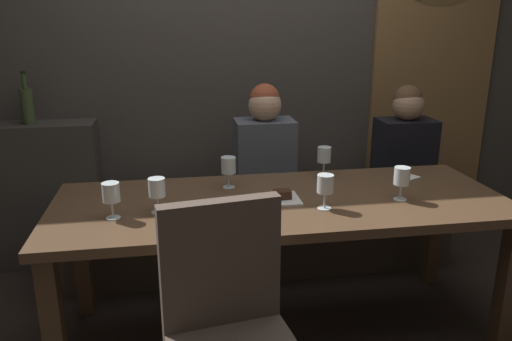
{
  "coord_description": "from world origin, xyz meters",
  "views": [
    {
      "loc": [
        -0.5,
        -2.24,
        1.59
      ],
      "look_at": [
        -0.1,
        0.16,
        0.84
      ],
      "focal_mm": 35.17,
      "sensor_mm": 36.0,
      "label": 1
    }
  ],
  "objects": [
    {
      "name": "ground",
      "position": [
        0.0,
        0.0,
        0.0
      ],
      "size": [
        9.0,
        9.0,
        0.0
      ],
      "primitive_type": "plane",
      "color": "black"
    },
    {
      "name": "back_wall_tiled",
      "position": [
        0.0,
        1.22,
        1.5
      ],
      "size": [
        6.0,
        0.12,
        3.0
      ],
      "primitive_type": "cube",
      "color": "#423D38",
      "rests_on": "ground"
    },
    {
      "name": "arched_door",
      "position": [
        1.35,
        1.15,
        1.36
      ],
      "size": [
        0.9,
        0.05,
        2.55
      ],
      "color": "olive",
      "rests_on": "ground"
    },
    {
      "name": "back_counter",
      "position": [
        -1.55,
        1.04,
        0.47
      ],
      "size": [
        1.1,
        0.28,
        0.95
      ],
      "primitive_type": "cube",
      "color": "#38342F",
      "rests_on": "ground"
    },
    {
      "name": "dining_table",
      "position": [
        0.0,
        0.0,
        0.65
      ],
      "size": [
        2.2,
        0.84,
        0.74
      ],
      "color": "#493422",
      "rests_on": "ground"
    },
    {
      "name": "banquette_bench",
      "position": [
        0.0,
        0.7,
        0.23
      ],
      "size": [
        2.5,
        0.44,
        0.45
      ],
      "color": "#40352A",
      "rests_on": "ground"
    },
    {
      "name": "chair_near_side",
      "position": [
        -0.34,
        -0.72,
        0.56
      ],
      "size": [
        0.5,
        0.5,
        0.98
      ],
      "color": "brown",
      "rests_on": "ground"
    },
    {
      "name": "diner_redhead",
      "position": [
        0.04,
        0.7,
        0.81
      ],
      "size": [
        0.36,
        0.24,
        0.76
      ],
      "color": "#4C515B",
      "rests_on": "banquette_bench"
    },
    {
      "name": "diner_bearded",
      "position": [
        0.97,
        0.72,
        0.79
      ],
      "size": [
        0.36,
        0.24,
        0.73
      ],
      "color": "black",
      "rests_on": "banquette_bench"
    },
    {
      "name": "wine_bottle_pale_label",
      "position": [
        -1.39,
        1.03,
        1.07
      ],
      "size": [
        0.08,
        0.08,
        0.33
      ],
      "color": "#384728",
      "rests_on": "back_counter"
    },
    {
      "name": "wine_glass_end_right",
      "position": [
        -0.78,
        -0.12,
        0.86
      ],
      "size": [
        0.08,
        0.08,
        0.16
      ],
      "color": "silver",
      "rests_on": "dining_table"
    },
    {
      "name": "wine_glass_center_front",
      "position": [
        0.31,
        0.33,
        0.86
      ],
      "size": [
        0.08,
        0.08,
        0.16
      ],
      "color": "silver",
      "rests_on": "dining_table"
    },
    {
      "name": "wine_glass_far_right",
      "position": [
        0.56,
        -0.11,
        0.86
      ],
      "size": [
        0.08,
        0.08,
        0.16
      ],
      "color": "silver",
      "rests_on": "dining_table"
    },
    {
      "name": "wine_glass_far_left",
      "position": [
        0.17,
        -0.16,
        0.86
      ],
      "size": [
        0.08,
        0.08,
        0.16
      ],
      "color": "silver",
      "rests_on": "dining_table"
    },
    {
      "name": "wine_glass_near_right",
      "position": [
        -0.23,
        0.21,
        0.85
      ],
      "size": [
        0.08,
        0.08,
        0.16
      ],
      "color": "silver",
      "rests_on": "dining_table"
    },
    {
      "name": "wine_glass_end_left",
      "position": [
        -0.59,
        -0.08,
        0.86
      ],
      "size": [
        0.08,
        0.08,
        0.16
      ],
      "color": "silver",
      "rests_on": "dining_table"
    },
    {
      "name": "espresso_cup",
      "position": [
        -0.39,
        -0.28,
        0.77
      ],
      "size": [
        0.12,
        0.12,
        0.06
      ],
      "color": "white",
      "rests_on": "dining_table"
    },
    {
      "name": "dessert_plate",
      "position": [
        -0.01,
        -0.02,
        0.75
      ],
      "size": [
        0.19,
        0.19,
        0.05
      ],
      "color": "white",
      "rests_on": "dining_table"
    },
    {
      "name": "fork_on_table",
      "position": [
        -0.15,
        -0.01,
        0.74
      ],
      "size": [
        0.02,
        0.17,
        0.01
      ],
      "primitive_type": "cube",
      "rotation": [
        0.0,
        0.0,
        -0.03
      ],
      "color": "silver",
      "rests_on": "dining_table"
    },
    {
      "name": "folded_napkin",
      "position": [
        0.76,
        0.21,
        0.74
      ],
      "size": [
        0.14,
        0.14,
        0.01
      ],
      "primitive_type": "cube",
      "rotation": [
        0.0,
        0.0,
        0.48
      ],
      "color": "silver",
      "rests_on": "dining_table"
    }
  ]
}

